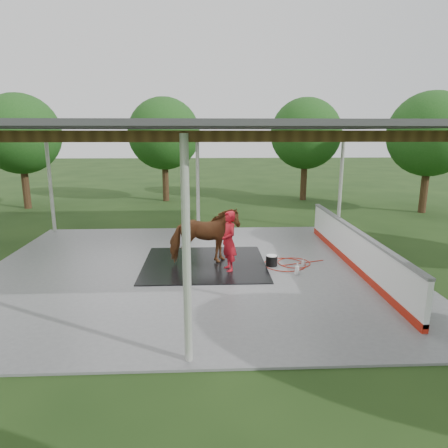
{
  "coord_description": "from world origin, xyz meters",
  "views": [
    {
      "loc": [
        0.34,
        -10.95,
        3.93
      ],
      "look_at": [
        0.82,
        -0.06,
        1.39
      ],
      "focal_mm": 32.0,
      "sensor_mm": 36.0,
      "label": 1
    }
  ],
  "objects_px": {
    "horse": "(204,236)",
    "wash_bucket": "(272,260)",
    "dasher_board": "(354,249)",
    "handler": "(229,241)"
  },
  "relations": [
    {
      "from": "horse",
      "to": "wash_bucket",
      "type": "height_order",
      "value": "horse"
    },
    {
      "from": "handler",
      "to": "wash_bucket",
      "type": "distance_m",
      "value": 1.51
    },
    {
      "from": "horse",
      "to": "wash_bucket",
      "type": "distance_m",
      "value": 2.11
    },
    {
      "from": "dasher_board",
      "to": "horse",
      "type": "xyz_separation_m",
      "value": [
        -4.34,
        0.42,
        0.32
      ]
    },
    {
      "from": "dasher_board",
      "to": "handler",
      "type": "distance_m",
      "value": 3.66
    },
    {
      "from": "horse",
      "to": "wash_bucket",
      "type": "bearing_deg",
      "value": -106.31
    },
    {
      "from": "handler",
      "to": "wash_bucket",
      "type": "bearing_deg",
      "value": 88.64
    },
    {
      "from": "dasher_board",
      "to": "handler",
      "type": "height_order",
      "value": "handler"
    },
    {
      "from": "horse",
      "to": "handler",
      "type": "height_order",
      "value": "handler"
    },
    {
      "from": "horse",
      "to": "handler",
      "type": "bearing_deg",
      "value": -139.71
    }
  ]
}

